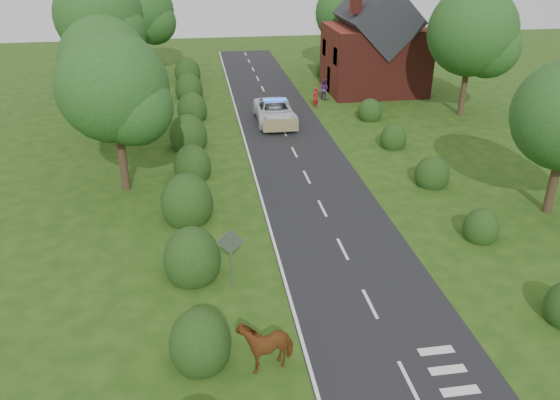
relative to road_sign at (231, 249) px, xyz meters
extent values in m
plane|color=#1F4111|center=(5.00, -2.00, -1.65)|extent=(120.00, 120.00, 0.00)
cube|color=black|center=(5.00, 13.00, -1.64)|extent=(6.00, 70.00, 0.02)
cube|color=white|center=(5.00, -6.00, -1.63)|extent=(0.12, 1.80, 0.01)
cube|color=white|center=(5.00, -2.00, -1.63)|extent=(0.12, 1.80, 0.01)
cube|color=white|center=(5.00, 2.00, -1.63)|extent=(0.12, 1.80, 0.01)
cube|color=white|center=(5.00, 6.00, -1.63)|extent=(0.12, 1.80, 0.01)
cube|color=white|center=(5.00, 10.00, -1.63)|extent=(0.12, 1.80, 0.01)
cube|color=white|center=(5.00, 14.00, -1.63)|extent=(0.12, 1.80, 0.01)
cube|color=white|center=(5.00, 18.00, -1.63)|extent=(0.12, 1.80, 0.01)
cube|color=white|center=(5.00, 22.00, -1.63)|extent=(0.12, 1.80, 0.01)
cube|color=white|center=(5.00, 26.00, -1.63)|extent=(0.12, 1.80, 0.01)
cube|color=white|center=(5.00, 30.00, -1.63)|extent=(0.12, 1.80, 0.01)
cube|color=white|center=(5.00, 34.00, -1.63)|extent=(0.12, 1.80, 0.01)
cube|color=white|center=(5.00, 38.00, -1.63)|extent=(0.12, 1.80, 0.01)
cube|color=white|center=(5.00, 42.00, -1.63)|extent=(0.12, 1.80, 0.01)
cube|color=white|center=(5.00, 46.00, -1.63)|extent=(0.12, 1.80, 0.01)
cube|color=white|center=(2.10, 13.00, -1.63)|extent=(0.12, 70.00, 0.01)
cube|color=white|center=(6.40, -6.60, -1.63)|extent=(1.20, 0.35, 0.01)
cube|color=white|center=(6.40, -5.70, -1.63)|extent=(1.20, 0.35, 0.01)
cube|color=white|center=(6.40, -4.80, -1.63)|extent=(1.20, 0.35, 0.01)
ellipsoid|color=black|center=(-1.30, -4.00, -0.99)|extent=(2.00, 2.10, 2.40)
ellipsoid|color=black|center=(-1.50, 1.00, -0.91)|extent=(2.30, 2.41, 2.70)
ellipsoid|color=black|center=(-1.70, 6.00, -0.83)|extent=(2.50, 2.62, 3.00)
ellipsoid|color=black|center=(-1.40, 11.00, -0.97)|extent=(2.10, 2.20, 2.50)
ellipsoid|color=black|center=(-1.60, 16.00, -0.88)|extent=(2.40, 2.52, 2.80)
ellipsoid|color=black|center=(-1.30, 22.00, -0.94)|extent=(2.20, 2.31, 2.60)
ellipsoid|color=black|center=(-1.50, 28.00, -0.91)|extent=(2.30, 2.41, 2.70)
ellipsoid|color=black|center=(-1.60, 34.00, -0.88)|extent=(2.40, 2.52, 2.80)
ellipsoid|color=black|center=(11.40, 2.00, -1.13)|extent=(1.60, 1.68, 1.90)
ellipsoid|color=black|center=(11.60, 8.00, -1.08)|extent=(1.90, 2.00, 2.10)
ellipsoid|color=black|center=(11.50, 14.00, -1.10)|extent=(1.70, 1.78, 2.00)
ellipsoid|color=black|center=(11.80, 20.00, -1.10)|extent=(1.80, 1.89, 2.00)
ellipsoid|color=black|center=(11.60, 34.00, -1.10)|extent=(1.70, 1.78, 2.00)
cylinder|color=#332316|center=(-5.00, 10.00, 0.33)|extent=(0.44, 0.44, 3.96)
sphere|color=#153D15|center=(-5.00, 10.00, 3.93)|extent=(5.60, 5.60, 5.60)
sphere|color=#3A6E29|center=(-4.02, 9.44, 3.03)|extent=(3.92, 3.92, 3.92)
cylinder|color=#332316|center=(-6.50, 18.00, 0.22)|extent=(0.44, 0.44, 3.74)
sphere|color=#153D15|center=(-6.50, 18.00, 3.62)|extent=(5.60, 5.60, 5.60)
sphere|color=#3A6E29|center=(-5.52, 17.44, 2.77)|extent=(3.92, 3.92, 3.92)
cylinder|color=#332316|center=(-8.00, 28.00, 0.77)|extent=(0.44, 0.44, 4.84)
sphere|color=#153D15|center=(-8.00, 28.00, 5.17)|extent=(6.80, 6.80, 6.80)
sphere|color=#3A6E29|center=(-6.81, 27.32, 4.07)|extent=(4.76, 4.76, 4.76)
cylinder|color=#332316|center=(-5.50, 38.00, 0.44)|extent=(0.44, 0.44, 4.18)
sphere|color=#153D15|center=(-5.50, 38.00, 4.24)|extent=(6.00, 6.00, 6.00)
sphere|color=#3A6E29|center=(-4.45, 37.40, 3.29)|extent=(4.20, 4.20, 4.20)
cylinder|color=#332316|center=(16.00, 4.00, 0.11)|extent=(0.44, 0.44, 3.52)
cylinder|color=#332316|center=(19.00, 20.00, 0.55)|extent=(0.44, 0.44, 4.40)
sphere|color=#153D15|center=(19.00, 20.00, 4.55)|extent=(6.40, 6.40, 6.40)
sphere|color=#3A6E29|center=(20.12, 19.36, 3.55)|extent=(4.48, 4.48, 4.48)
cylinder|color=#332316|center=(14.00, 36.00, 0.33)|extent=(0.44, 0.44, 3.96)
sphere|color=#153D15|center=(14.00, 36.00, 3.93)|extent=(6.00, 6.00, 6.00)
sphere|color=#3A6E29|center=(15.05, 35.40, 3.03)|extent=(4.20, 4.20, 4.20)
cylinder|color=gray|center=(0.00, 0.00, -0.55)|extent=(0.08, 0.08, 2.20)
cube|color=gray|center=(0.00, 0.00, 0.35)|extent=(1.06, 0.04, 1.06)
cube|color=maroon|center=(14.50, 28.00, 1.10)|extent=(8.00, 7.00, 5.50)
cube|color=black|center=(14.50, 28.00, 4.55)|extent=(5.94, 7.40, 5.94)
cube|color=maroon|center=(12.00, 26.00, 5.95)|extent=(0.80, 0.80, 1.60)
imported|color=#6A300E|center=(0.76, -4.46, -0.94)|extent=(2.23, 1.62, 1.42)
imported|color=silver|center=(4.65, 20.25, -0.83)|extent=(2.74, 5.92, 1.64)
cube|color=yellow|center=(4.64, 17.26, -0.91)|extent=(2.45, 0.07, 0.90)
cube|color=blue|center=(4.65, 20.25, 0.07)|extent=(1.64, 0.29, 0.14)
imported|color=#B1131C|center=(8.41, 23.57, -0.83)|extent=(0.71, 0.68, 1.64)
imported|color=#572B6E|center=(9.62, 25.87, -0.79)|extent=(1.06, 1.06, 1.73)
camera|label=1|loc=(-0.87, -17.90, 10.78)|focal=35.00mm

